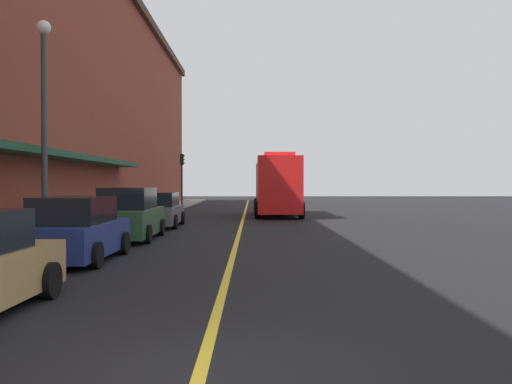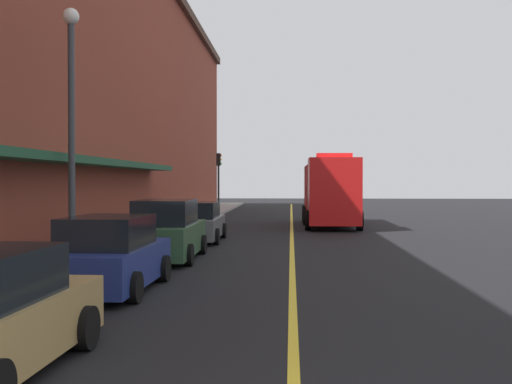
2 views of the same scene
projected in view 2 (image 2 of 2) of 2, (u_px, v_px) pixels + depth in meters
ground_plane at (292, 231)px, 29.62m from camera, size 112.00×112.00×0.00m
sidewalk_left at (165, 229)px, 29.97m from camera, size 2.40×70.00×0.15m
lane_center_stripe at (292, 231)px, 29.62m from camera, size 0.16×70.00×0.01m
brick_building_left at (17, 79)px, 29.23m from camera, size 12.52×64.00×14.58m
parked_car_1 at (110, 256)px, 13.54m from camera, size 2.06×4.30×1.67m
parked_car_2 at (167, 232)px, 18.98m from camera, size 2.06×4.67×1.87m
parked_car_3 at (196, 223)px, 24.79m from camera, size 2.19×4.66×1.60m
fire_truck at (330, 193)px, 33.25m from camera, size 2.87×8.76×3.80m
parking_meter_0 at (94, 232)px, 16.53m from camera, size 0.14×0.18×1.33m
street_lamp_left at (71, 108)px, 16.51m from camera, size 0.44×0.44×6.94m
traffic_light_near at (219, 171)px, 44.52m from camera, size 0.38×0.36×4.30m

